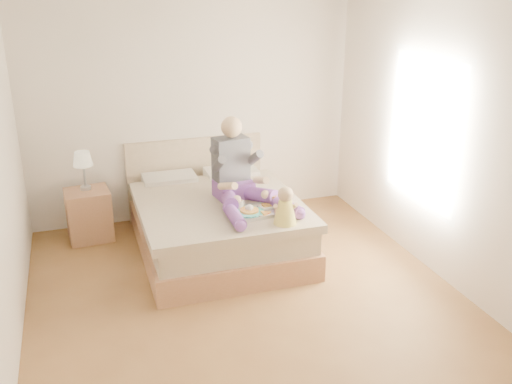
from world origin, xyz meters
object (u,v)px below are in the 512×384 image
object	(u,v)px
bed	(215,220)
tray	(258,209)
adult	(239,177)
nightstand	(89,215)
baby	(285,208)

from	to	relation	value
bed	tray	size ratio (longest dim) A/B	4.18
bed	adult	bearing A→B (deg)	-47.14
bed	tray	distance (m)	0.75
nightstand	bed	bearing A→B (deg)	-30.25
nightstand	adult	xyz separation A→B (m)	(1.55, -0.87, 0.58)
adult	tray	xyz separation A→B (m)	(0.10, -0.37, -0.24)
nightstand	baby	size ratio (longest dim) A/B	1.56
nightstand	baby	distance (m)	2.44
baby	nightstand	bearing A→B (deg)	148.72
adult	nightstand	bearing A→B (deg)	141.65
adult	baby	distance (m)	0.76
nightstand	baby	world-z (taller)	baby
bed	nightstand	xyz separation A→B (m)	(-1.33, 0.64, -0.02)
tray	baby	size ratio (longest dim) A/B	1.38
adult	tray	size ratio (longest dim) A/B	2.21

